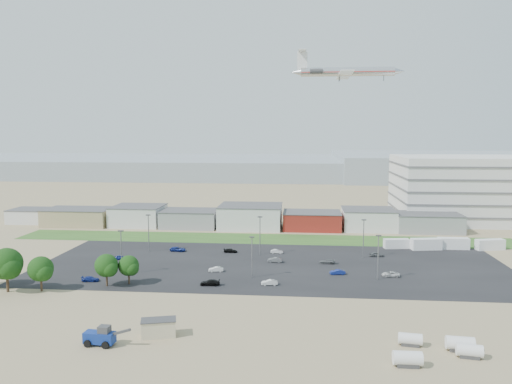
# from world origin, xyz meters

# --- Properties ---
(ground) EXTENTS (700.00, 700.00, 0.00)m
(ground) POSITION_xyz_m (0.00, 0.00, 0.00)
(ground) COLOR #998961
(ground) RESTS_ON ground
(parking_lot) EXTENTS (120.00, 50.00, 0.01)m
(parking_lot) POSITION_xyz_m (5.00, 20.00, 0.01)
(parking_lot) COLOR black
(parking_lot) RESTS_ON ground
(grass_strip) EXTENTS (160.00, 16.00, 0.02)m
(grass_strip) POSITION_xyz_m (0.00, 52.00, 0.01)
(grass_strip) COLOR #2C541F
(grass_strip) RESTS_ON ground
(hills_backdrop) EXTENTS (700.00, 200.00, 9.00)m
(hills_backdrop) POSITION_xyz_m (40.00, 315.00, 4.50)
(hills_backdrop) COLOR gray
(hills_backdrop) RESTS_ON ground
(building_row) EXTENTS (170.00, 20.00, 8.00)m
(building_row) POSITION_xyz_m (-17.00, 71.00, 4.00)
(building_row) COLOR silver
(building_row) RESTS_ON ground
(parking_garage) EXTENTS (80.00, 40.00, 25.00)m
(parking_garage) POSITION_xyz_m (90.00, 95.00, 12.50)
(parking_garage) COLOR silver
(parking_garage) RESTS_ON ground
(portable_shed) EXTENTS (6.37, 4.40, 2.92)m
(portable_shed) POSITION_xyz_m (-11.20, -27.51, 1.46)
(portable_shed) COLOR #C4B894
(portable_shed) RESTS_ON ground
(telehandler) EXTENTS (8.05, 3.30, 3.27)m
(telehandler) POSITION_xyz_m (-19.60, -31.91, 1.64)
(telehandler) COLOR navy
(telehandler) RESTS_ON ground
(storage_tank_nw) EXTENTS (3.91, 2.34, 2.21)m
(storage_tank_nw) POSITION_xyz_m (29.87, -27.39, 1.10)
(storage_tank_nw) COLOR silver
(storage_tank_nw) RESTS_ON ground
(storage_tank_ne) EXTENTS (4.41, 2.51, 2.53)m
(storage_tank_ne) POSITION_xyz_m (37.16, -28.75, 1.27)
(storage_tank_ne) COLOR silver
(storage_tank_ne) RESTS_ON ground
(storage_tank_sw) EXTENTS (4.16, 2.09, 2.49)m
(storage_tank_sw) POSITION_xyz_m (27.94, -34.79, 1.25)
(storage_tank_sw) COLOR silver
(storage_tank_sw) RESTS_ON ground
(storage_tank_se) EXTENTS (4.05, 2.47, 2.28)m
(storage_tank_se) POSITION_xyz_m (37.85, -31.01, 1.14)
(storage_tank_se) COLOR silver
(storage_tank_se) RESTS_ON ground
(box_trailer_a) EXTENTS (7.67, 3.44, 2.78)m
(box_trailer_a) POSITION_xyz_m (40.43, 42.35, 1.39)
(box_trailer_a) COLOR silver
(box_trailer_a) RESTS_ON ground
(box_trailer_b) EXTENTS (9.06, 4.18, 3.27)m
(box_trailer_b) POSITION_xyz_m (48.75, 41.33, 1.63)
(box_trailer_b) COLOR silver
(box_trailer_b) RESTS_ON ground
(box_trailer_c) EXTENTS (8.77, 2.76, 3.29)m
(box_trailer_c) POSITION_xyz_m (56.93, 42.93, 1.64)
(box_trailer_c) COLOR silver
(box_trailer_c) RESTS_ON ground
(box_trailer_d) EXTENTS (8.66, 4.43, 3.11)m
(box_trailer_d) POSITION_xyz_m (67.23, 42.69, 1.55)
(box_trailer_d) COLOR silver
(box_trailer_d) RESTS_ON ground
(tree_left) EXTENTS (7.21, 7.21, 10.81)m
(tree_left) POSITION_xyz_m (-50.15, -7.43, 5.41)
(tree_left) COLOR black
(tree_left) RESTS_ON ground
(tree_mid) EXTENTS (5.75, 5.75, 8.62)m
(tree_mid) POSITION_xyz_m (-43.20, -6.31, 4.31)
(tree_mid) COLOR black
(tree_mid) RESTS_ON ground
(tree_right) EXTENTS (5.47, 5.47, 8.21)m
(tree_right) POSITION_xyz_m (-30.60, -1.48, 4.10)
(tree_right) COLOR black
(tree_right) RESTS_ON ground
(tree_near) EXTENTS (4.93, 4.93, 7.40)m
(tree_near) POSITION_xyz_m (-26.26, 0.53, 3.70)
(tree_near) COLOR black
(tree_near) RESTS_ON ground
(lightpole_front_l) EXTENTS (1.26, 0.53, 10.73)m
(lightpole_front_l) POSITION_xyz_m (-30.62, 7.90, 5.37)
(lightpole_front_l) COLOR slate
(lightpole_front_l) RESTS_ON ground
(lightpole_front_m) EXTENTS (1.15, 0.48, 9.78)m
(lightpole_front_m) POSITION_xyz_m (0.85, 8.23, 4.89)
(lightpole_front_m) COLOR slate
(lightpole_front_m) RESTS_ON ground
(lightpole_front_r) EXTENTS (1.23, 0.51, 10.49)m
(lightpole_front_r) POSITION_xyz_m (30.08, 9.18, 5.24)
(lightpole_front_r) COLOR slate
(lightpole_front_r) RESTS_ON ground
(lightpole_back_l) EXTENTS (1.26, 0.53, 10.73)m
(lightpole_back_l) POSITION_xyz_m (-31.32, 31.51, 5.36)
(lightpole_back_l) COLOR slate
(lightpole_back_l) RESTS_ON ground
(lightpole_back_m) EXTENTS (1.27, 0.53, 10.81)m
(lightpole_back_m) POSITION_xyz_m (0.82, 30.78, 5.40)
(lightpole_back_m) COLOR slate
(lightpole_back_m) RESTS_ON ground
(lightpole_back_r) EXTENTS (1.25, 0.52, 10.59)m
(lightpole_back_r) POSITION_xyz_m (29.22, 29.83, 5.29)
(lightpole_back_r) COLOR slate
(lightpole_back_r) RESTS_ON ground
(airliner) EXTENTS (47.76, 32.64, 14.08)m
(airliner) POSITION_xyz_m (30.90, 111.57, 59.75)
(airliner) COLOR silver
(parked_car_0) EXTENTS (4.30, 2.28, 1.15)m
(parked_car_0) POSITION_xyz_m (33.56, 11.98, 0.58)
(parked_car_0) COLOR silver
(parked_car_0) RESTS_ON ground
(parked_car_1) EXTENTS (3.84, 1.77, 1.22)m
(parked_car_1) POSITION_xyz_m (21.12, 12.56, 0.61)
(parked_car_1) COLOR navy
(parked_car_1) RESTS_ON ground
(parked_car_3) EXTENTS (4.51, 2.00, 1.28)m
(parked_car_3) POSITION_xyz_m (-7.87, 1.13, 0.64)
(parked_car_3) COLOR black
(parked_car_3) RESTS_ON ground
(parked_car_4) EXTENTS (3.75, 1.73, 1.19)m
(parked_car_4) POSITION_xyz_m (-8.47, 12.32, 0.60)
(parked_car_4) COLOR silver
(parked_car_4) RESTS_ON ground
(parked_car_5) EXTENTS (3.52, 1.46, 1.19)m
(parked_car_5) POSITION_xyz_m (-36.70, 21.55, 0.60)
(parked_car_5) COLOR navy
(parked_car_5) RESTS_ON ground
(parked_car_6) EXTENTS (3.90, 1.66, 1.12)m
(parked_car_6) POSITION_xyz_m (-7.75, 32.33, 0.56)
(parked_car_6) COLOR black
(parked_car_6) RESTS_ON ground
(parked_car_7) EXTENTS (4.06, 1.87, 1.29)m
(parked_car_7) POSITION_xyz_m (5.50, 22.71, 0.64)
(parked_car_7) COLOR #595B5E
(parked_car_7) RESTS_ON ground
(parked_car_8) EXTENTS (3.93, 1.84, 1.30)m
(parked_car_8) POSITION_xyz_m (33.11, 31.44, 0.65)
(parked_car_8) COLOR #595B5E
(parked_car_8) RESTS_ON ground
(parked_car_9) EXTENTS (4.82, 2.72, 1.27)m
(parked_car_9) POSITION_xyz_m (-23.07, 32.47, 0.63)
(parked_car_9) COLOR navy
(parked_car_9) RESTS_ON ground
(parked_car_10) EXTENTS (4.12, 2.01, 1.15)m
(parked_car_10) POSITION_xyz_m (-35.74, 1.54, 0.58)
(parked_car_10) COLOR navy
(parked_car_10) RESTS_ON ground
(parked_car_11) EXTENTS (3.49, 1.38, 1.13)m
(parked_car_11) POSITION_xyz_m (5.46, 32.63, 0.57)
(parked_car_11) COLOR silver
(parked_car_11) RESTS_ON ground
(parked_car_12) EXTENTS (4.23, 2.18, 1.17)m
(parked_car_12) POSITION_xyz_m (19.16, 22.57, 0.59)
(parked_car_12) COLOR #595B5E
(parked_car_12) RESTS_ON ground
(parked_car_13) EXTENTS (3.78, 1.70, 1.20)m
(parked_car_13) POSITION_xyz_m (5.35, 2.61, 0.60)
(parked_car_13) COLOR silver
(parked_car_13) RESTS_ON ground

